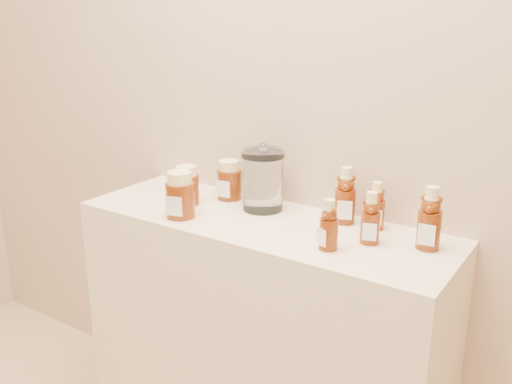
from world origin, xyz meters
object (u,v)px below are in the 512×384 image
Objects in this scene: bear_bottle_back_left at (346,192)px; honey_jar_left at (187,185)px; display_table at (261,347)px; glass_canister at (263,177)px; bear_bottle_front_left at (329,221)px.

bear_bottle_back_left reaches higher than honey_jar_left.
display_table is 5.57× the size of glass_canister.
bear_bottle_back_left is at bearing 29.88° from display_table.
glass_canister is (-0.27, -0.04, 0.01)m from bear_bottle_back_left.
honey_jar_left is 0.26m from glass_canister.
bear_bottle_back_left is at bearing 123.51° from bear_bottle_front_left.
glass_canister reaches higher than bear_bottle_front_left.
bear_bottle_back_left is 0.22m from bear_bottle_front_left.
bear_bottle_back_left is (0.22, 0.13, 0.55)m from display_table.
glass_canister is (-0.05, 0.09, 0.56)m from display_table.
bear_bottle_back_left is 1.52× the size of honey_jar_left.
honey_jar_left is at bearing -158.26° from glass_canister.
display_table is 0.59m from honey_jar_left.
display_table is at bearing -177.19° from bear_bottle_front_left.
bear_bottle_back_left is 1.24× the size of bear_bottle_front_left.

